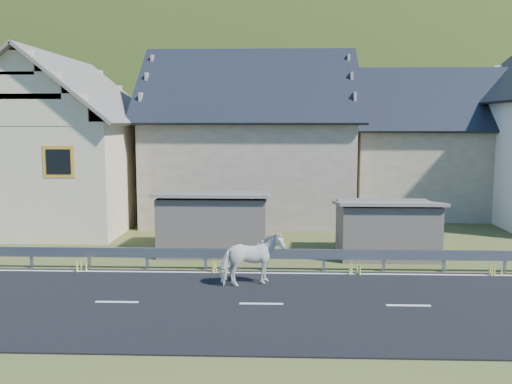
{
  "coord_description": "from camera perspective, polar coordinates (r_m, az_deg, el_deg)",
  "views": [
    {
      "loc": [
        0.43,
        -15.11,
        5.0
      ],
      "look_at": [
        -0.29,
        3.82,
        2.66
      ],
      "focal_mm": 40.0,
      "sensor_mm": 36.0,
      "label": 1
    }
  ],
  "objects": [
    {
      "name": "road",
      "position": [
        15.92,
        0.53,
        -11.19
      ],
      "size": [
        60.0,
        7.0,
        0.04
      ],
      "primitive_type": "cube",
      "color": "black",
      "rests_on": "ground"
    },
    {
      "name": "horse",
      "position": [
        17.42,
        -0.44,
        -6.75
      ],
      "size": [
        1.53,
        2.1,
        1.62
      ],
      "primitive_type": "imported",
      "rotation": [
        0.0,
        0.0,
        1.96
      ],
      "color": "silver",
      "rests_on": "road"
    },
    {
      "name": "shed_left",
      "position": [
        22.09,
        -4.18,
        -3.14
      ],
      "size": [
        4.3,
        3.3,
        2.4
      ],
      "primitive_type": "cube",
      "color": "#706156",
      "rests_on": "ground"
    },
    {
      "name": "house_stone_a",
      "position": [
        30.15,
        -0.54,
        6.35
      ],
      "size": [
        10.8,
        9.8,
        8.9
      ],
      "color": "tan",
      "rests_on": "ground"
    },
    {
      "name": "ground",
      "position": [
        15.92,
        0.53,
        -11.26
      ],
      "size": [
        160.0,
        160.0,
        0.0
      ],
      "primitive_type": "plane",
      "color": "#38441D",
      "rests_on": "ground"
    },
    {
      "name": "shed_right",
      "position": [
        21.87,
        12.89,
        -3.67
      ],
      "size": [
        3.8,
        2.9,
        2.2
      ],
      "primitive_type": "cube",
      "color": "#706156",
      "rests_on": "ground"
    },
    {
      "name": "lane_markings",
      "position": [
        15.91,
        0.53,
        -11.1
      ],
      "size": [
        60.0,
        6.6,
        0.01
      ],
      "primitive_type": "cube",
      "color": "silver",
      "rests_on": "road"
    },
    {
      "name": "house_stone_b",
      "position": [
        33.24,
        17.2,
        5.42
      ],
      "size": [
        9.8,
        8.8,
        8.1
      ],
      "color": "tan",
      "rests_on": "ground"
    },
    {
      "name": "conifer_patch",
      "position": [
        136.84,
        -21.88,
        6.97
      ],
      "size": [
        76.0,
        50.0,
        28.0
      ],
      "primitive_type": "ellipsoid",
      "color": "black",
      "rests_on": "ground"
    },
    {
      "name": "guardrail",
      "position": [
        19.31,
        0.85,
        -6.24
      ],
      "size": [
        28.1,
        0.09,
        0.75
      ],
      "color": "#93969B",
      "rests_on": "ground"
    },
    {
      "name": "mountain",
      "position": [
        196.76,
        3.5,
        -0.26
      ],
      "size": [
        440.0,
        280.0,
        260.0
      ],
      "primitive_type": "ellipsoid",
      "color": "#263C17",
      "rests_on": "ground"
    },
    {
      "name": "house_cream",
      "position": [
        29.06,
        -18.95,
        5.4
      ],
      "size": [
        7.8,
        9.8,
        8.3
      ],
      "color": "beige",
      "rests_on": "ground"
    }
  ]
}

